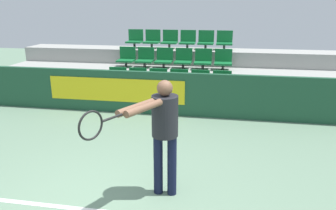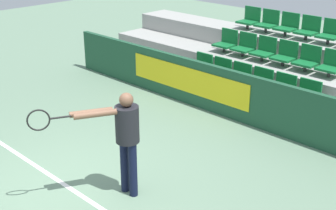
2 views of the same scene
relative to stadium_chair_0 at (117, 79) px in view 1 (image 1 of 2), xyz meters
The scene contains 23 objects.
barrier_wall 1.53m from the stadium_chair_0, 26.40° to the right, with size 10.14×0.14×1.06m.
bleacher_tier_front 1.47m from the stadium_chair_0, ahead, with size 9.74×0.95×0.43m.
bleacher_tier_middle 1.64m from the stadium_chair_0, 30.65° to the left, with size 9.74×0.95×0.86m.
bleacher_tier_back 2.26m from the stadium_chair_0, 51.84° to the left, with size 9.74×0.95×1.29m.
stadium_chair_0 is the anchor object (origin of this frame).
stadium_chair_1 0.56m from the stadium_chair_0, ahead, with size 0.48×0.44×0.56m.
stadium_chair_2 1.11m from the stadium_chair_0, ahead, with size 0.48×0.44×0.56m.
stadium_chair_3 1.67m from the stadium_chair_0, ahead, with size 0.48×0.44×0.56m.
stadium_chair_4 2.23m from the stadium_chair_0, ahead, with size 0.48×0.44×0.56m.
stadium_chair_5 2.79m from the stadium_chair_0, ahead, with size 0.48×0.44×0.56m.
stadium_chair_6 1.04m from the stadium_chair_0, 90.00° to the left, with size 0.48×0.44×0.56m.
stadium_chair_7 1.18m from the stadium_chair_0, 59.54° to the left, with size 0.48×0.44×0.56m.
stadium_chair_8 1.53m from the stadium_chair_0, 40.37° to the left, with size 0.48×0.44×0.56m.
stadium_chair_9 1.97m from the stadium_chair_0, 29.54° to the left, with size 0.48×0.44×0.56m.
stadium_chair_10 2.46m from the stadium_chair_0, 23.03° to the left, with size 0.48×0.44×0.56m.
stadium_chair_11 2.98m from the stadium_chair_0, 18.78° to the left, with size 0.48×0.44×0.56m.
stadium_chair_12 2.08m from the stadium_chair_0, 90.00° to the left, with size 0.48×0.44×0.56m.
stadium_chair_13 2.16m from the stadium_chair_0, 73.61° to the left, with size 0.48×0.44×0.56m.
stadium_chair_14 2.36m from the stadium_chair_0, 59.54° to the left, with size 0.48×0.44×0.56m.
stadium_chair_15 2.67m from the stadium_chair_0, 48.58° to the left, with size 0.48×0.44×0.56m.
stadium_chair_16 3.05m from the stadium_chair_0, 40.37° to the left, with size 0.48×0.44×0.56m.
stadium_chair_17 3.48m from the stadium_chair_0, 34.22° to the left, with size 0.48×0.44×0.56m.
tennis_player 4.70m from the stadium_chair_0, 63.82° to the right, with size 0.83×1.44×1.67m.
Camera 1 is at (1.47, -3.35, 2.62)m, focal length 35.00 mm.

